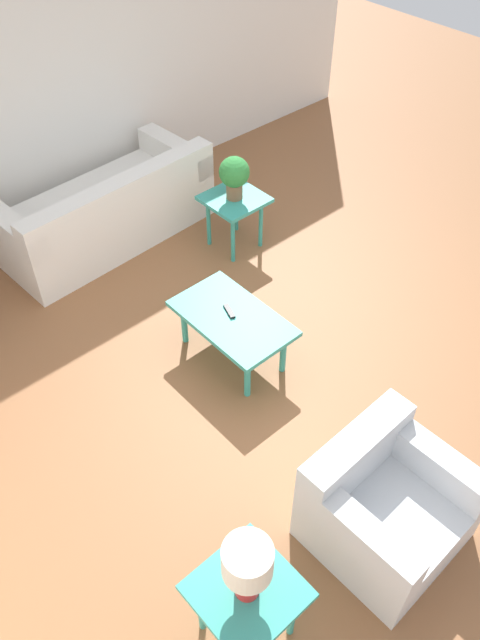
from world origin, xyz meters
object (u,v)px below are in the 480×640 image
coffee_table (232,321)px  sofa (107,212)px  table_lamp (247,566)px  side_table_plant (234,205)px  side_table_lamp (247,597)px  armchair (383,505)px  potted_plant (234,175)px

coffee_table → sofa: bearing=-3.9°
coffee_table → table_lamp: 2.18m
side_table_plant → side_table_lamp: same height
armchair → potted_plant: size_ratio=2.12×
coffee_table → table_lamp: table_lamp is taller
side_table_plant → table_lamp: 3.62m
armchair → side_table_lamp: 1.05m
side_table_plant → side_table_lamp: 3.60m
armchair → table_lamp: size_ratio=1.98×
side_table_lamp → table_lamp: bearing=135.0°
side_table_lamp → side_table_plant: bearing=-40.3°
side_table_lamp → table_lamp: table_lamp is taller
side_table_plant → table_lamp: size_ratio=1.25×
armchair → side_table_lamp: (0.10, 1.03, 0.16)m
potted_plant → side_table_lamp: bearing=139.7°
coffee_table → table_lamp: size_ratio=2.19×
sofa → potted_plant: 1.34m
side_table_plant → table_lamp: table_lamp is taller
side_table_lamp → potted_plant: potted_plant is taller
table_lamp → side_table_plant: bearing=-40.3°
side_table_plant → coffee_table: bearing=138.0°
sofa → armchair: size_ratio=2.44×
sofa → side_table_lamp: 3.95m
sofa → armchair: sofa is taller
armchair → side_table_plant: armchair is taller
sofa → coffee_table: bearing=82.9°
armchair → potted_plant: (2.85, -1.30, 0.48)m
potted_plant → side_table_plant: bearing=153.4°
armchair → potted_plant: 3.16m
side_table_lamp → potted_plant: size_ratio=1.34×
coffee_table → side_table_lamp: bearing=140.9°
armchair → side_table_plant: (2.85, -1.30, 0.16)m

